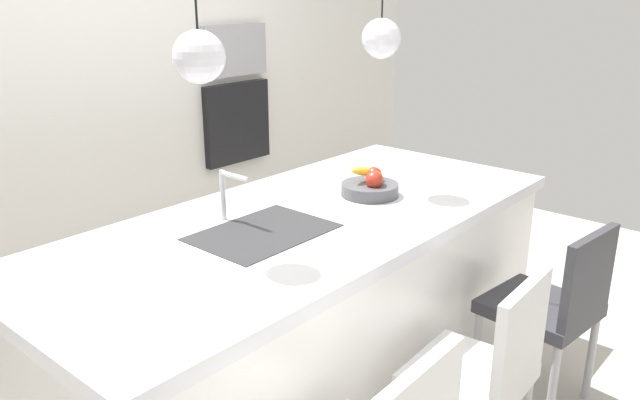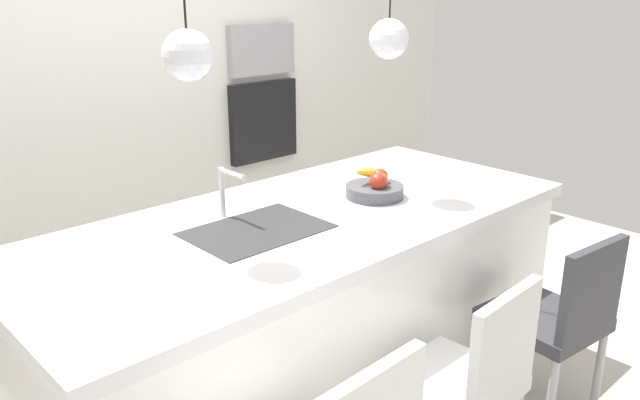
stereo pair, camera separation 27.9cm
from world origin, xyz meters
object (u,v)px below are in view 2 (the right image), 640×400
Objects in this scene: microwave at (261,49)px; chair_middle at (469,379)px; fruit_bowl at (376,187)px; chair_far at (557,316)px; oven at (263,121)px.

chair_middle is at bearing -112.19° from microwave.
fruit_bowl reaches higher than chair_middle.
chair_middle is at bearing -179.98° from chair_far.
fruit_bowl is 0.49× the size of oven.
oven is 2.70m from chair_middle.
oven reaches higher than chair_middle.
oven is (0.60, 1.62, -0.01)m from fruit_bowl.
microwave is 0.50m from oven.
fruit_bowl reaches higher than chair_far.
chair_far is (0.24, -0.85, -0.44)m from fruit_bowl.
chair_middle is 0.65m from chair_far.
microwave is 0.61× the size of chair_middle.
chair_far is (0.65, 0.00, 0.01)m from chair_middle.
chair_middle and chair_far have the same top height.
microwave is at bearing 67.81° from chair_middle.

